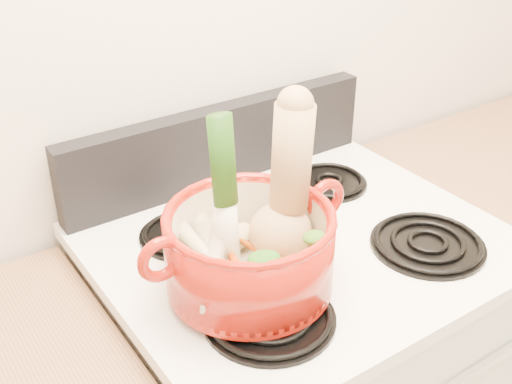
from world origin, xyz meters
TOP-DOWN VIEW (x-y plane):
  - wall_back at (0.00, 1.75)m, footprint 3.50×0.02m
  - cooktop at (0.00, 1.40)m, footprint 0.78×0.67m
  - control_backsplash at (0.00, 1.70)m, footprint 0.76×0.05m
  - burner_front_left at (-0.19, 1.24)m, footprint 0.22×0.22m
  - burner_front_right at (0.19, 1.24)m, footprint 0.22×0.22m
  - burner_back_left at (-0.19, 1.54)m, footprint 0.17×0.17m
  - burner_back_right at (0.19, 1.54)m, footprint 0.17×0.17m
  - dutch_oven at (-0.18, 1.32)m, footprint 0.29×0.29m
  - pot_handle_left at (-0.34, 1.32)m, footprint 0.08×0.02m
  - pot_handle_right at (-0.01, 1.32)m, footprint 0.08×0.02m
  - squash at (-0.10, 1.33)m, footprint 0.15×0.14m
  - leek at (-0.19, 1.36)m, footprint 0.05×0.08m
  - ginger at (-0.16, 1.39)m, footprint 0.08×0.06m
  - parsnip_0 at (-0.22, 1.37)m, footprint 0.16×0.21m
  - parsnip_1 at (-0.23, 1.33)m, footprint 0.10×0.21m
  - parsnip_2 at (-0.22, 1.38)m, footprint 0.10×0.22m
  - parsnip_3 at (-0.25, 1.32)m, footprint 0.15×0.17m
  - parsnip_4 at (-0.24, 1.38)m, footprint 0.05×0.19m
  - carrot_0 at (-0.21, 1.29)m, footprint 0.08×0.18m
  - carrot_1 at (-0.22, 1.27)m, footprint 0.03×0.14m
  - carrot_2 at (-0.15, 1.29)m, footprint 0.07×0.17m

SIDE VIEW (x-z plane):
  - cooktop at x=0.00m, z-range 0.92..0.95m
  - burner_front_left at x=-0.19m, z-range 0.95..0.97m
  - burner_front_right at x=0.19m, z-range 0.95..0.97m
  - burner_back_left at x=-0.19m, z-range 0.95..0.97m
  - burner_back_right at x=0.19m, z-range 0.95..0.97m
  - carrot_0 at x=-0.21m, z-range 0.99..1.04m
  - ginger at x=-0.16m, z-range 1.00..1.04m
  - parsnip_0 at x=-0.22m, z-range 0.99..1.05m
  - carrot_1 at x=-0.22m, z-range 1.00..1.04m
  - carrot_2 at x=-0.15m, z-range 1.00..1.05m
  - parsnip_1 at x=-0.23m, z-range 1.00..1.06m
  - parsnip_2 at x=-0.22m, z-range 1.00..1.07m
  - parsnip_3 at x=-0.25m, z-range 1.01..1.06m
  - dutch_oven at x=-0.18m, z-range 0.97..1.11m
  - control_backsplash at x=0.00m, z-range 0.95..1.13m
  - parsnip_4 at x=-0.24m, z-range 1.02..1.07m
  - pot_handle_left at x=-0.34m, z-range 1.05..1.13m
  - pot_handle_right at x=-0.01m, z-range 1.05..1.13m
  - leek at x=-0.19m, z-range 1.00..1.29m
  - squash at x=-0.10m, z-range 0.99..1.29m
  - wall_back at x=0.00m, z-range 0.00..2.60m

